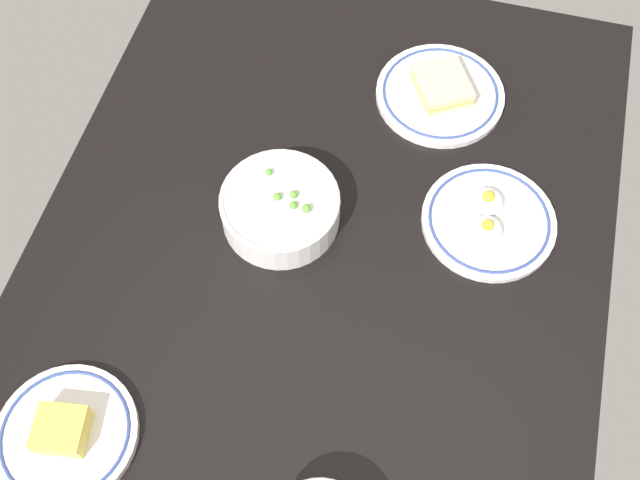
% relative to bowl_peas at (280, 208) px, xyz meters
% --- Properties ---
extents(dining_table, '(1.13, 0.85, 0.04)m').
position_rel_bowl_peas_xyz_m(dining_table, '(-0.03, -0.07, -0.05)').
color(dining_table, black).
rests_on(dining_table, ground).
extents(bowl_peas, '(0.18, 0.18, 0.07)m').
position_rel_bowl_peas_xyz_m(bowl_peas, '(0.00, 0.00, 0.00)').
color(bowl_peas, white).
rests_on(bowl_peas, dining_table).
extents(plate_eggs, '(0.20, 0.20, 0.05)m').
position_rel_bowl_peas_xyz_m(plate_eggs, '(0.07, -0.30, -0.02)').
color(plate_eggs, white).
rests_on(plate_eggs, dining_table).
extents(plate_sandwich, '(0.21, 0.21, 0.04)m').
position_rel_bowl_peas_xyz_m(plate_sandwich, '(0.29, -0.19, -0.02)').
color(plate_sandwich, white).
rests_on(plate_sandwich, dining_table).
extents(plate_cheese, '(0.19, 0.19, 0.05)m').
position_rel_bowl_peas_xyz_m(plate_cheese, '(-0.39, 0.18, -0.02)').
color(plate_cheese, white).
rests_on(plate_cheese, dining_table).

